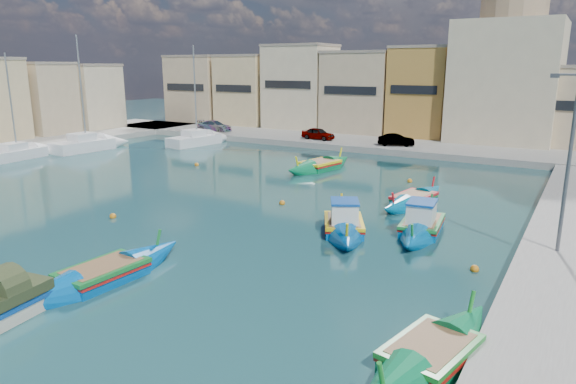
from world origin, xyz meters
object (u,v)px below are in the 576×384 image
Objects in this scene: luzzu_turquoise_cabin at (422,226)px; yacht_midnorth at (99,144)px; luzzu_cyan_mid at (414,200)px; luzzu_cyan_south at (431,356)px; luzzu_blue_south at (103,275)px; yacht_mid at (30,152)px; yacht_north at (207,139)px; quay_street_lamp at (567,163)px; luzzu_blue_cabin at (344,226)px; luzzu_green at (320,166)px; church_block at (508,64)px; tender_near at (5,304)px.

luzzu_turquoise_cabin is 0.70× the size of yacht_midnorth.
luzzu_cyan_mid is 17.70m from luzzu_cyan_south.
luzzu_turquoise_cabin is 15.39m from luzzu_blue_south.
luzzu_blue_south is 0.82× the size of yacht_mid.
yacht_midnorth is (-7.03, -8.58, 0.04)m from yacht_north.
yacht_midnorth reaches higher than luzzu_cyan_south.
quay_street_lamp is at bearing -37.06° from luzzu_cyan_mid.
luzzu_cyan_mid is at bearing 108.74° from luzzu_cyan_south.
luzzu_turquoise_cabin is at bearing 31.28° from luzzu_blue_cabin.
luzzu_blue_cabin is 16.12m from luzzu_green.
luzzu_turquoise_cabin is at bearing 169.94° from quay_street_lamp.
yacht_north is at bearing -152.37° from church_block.
luzzu_turquoise_cabin is at bearing 107.56° from luzzu_cyan_south.
yacht_midnorth is (-39.85, 21.48, 0.23)m from luzzu_cyan_south.
tender_near is at bearing -135.79° from quay_street_lamp.
tender_near is (2.47, -27.86, 0.21)m from luzzu_green.
quay_street_lamp is 0.79× the size of yacht_mid.
luzzu_green is 27.97m from tender_near.
luzzu_blue_south is at bearing 83.43° from tender_near.
luzzu_cyan_south is (3.71, -11.71, -0.08)m from luzzu_turquoise_cabin.
yacht_mid reaches higher than tender_near.
yacht_midnorth is 1.19× the size of yacht_mid.
luzzu_blue_cabin is 0.99× the size of luzzu_cyan_mid.
yacht_north is at bearing 123.16° from luzzu_blue_south.
luzzu_turquoise_cabin is 0.83× the size of yacht_mid.
luzzu_turquoise_cabin is (-6.15, 1.09, -4.02)m from quay_street_lamp.
luzzu_blue_cabin is (-9.56, -0.98, -4.01)m from quay_street_lamp.
luzzu_cyan_mid is at bearing -7.86° from yacht_midnorth.
luzzu_green is at bearing 4.46° from yacht_midnorth.
luzzu_cyan_south is 44.51m from yacht_north.
yacht_mid is at bearing -120.22° from yacht_north.
luzzu_blue_south is 0.69× the size of yacht_midnorth.
tender_near is (-15.53, -15.10, -3.85)m from quay_street_lamp.
yacht_midnorth is at bearing -146.42° from church_block.
church_block is 50.39m from tender_near.
yacht_mid is at bearing 174.21° from quay_street_lamp.
luzzu_cyan_mid is (-0.69, -27.86, -8.17)m from church_block.
quay_street_lamp is 1.05× the size of luzzu_blue_cabin.
quay_street_lamp reaches higher than luzzu_cyan_mid.
luzzu_turquoise_cabin is 1.09× the size of luzzu_cyan_mid.
church_block is 2.39× the size of quay_street_lamp.
church_block is 35.97m from luzzu_blue_cabin.
quay_street_lamp is at bearing -28.86° from yacht_north.
luzzu_green reaches higher than luzzu_cyan_mid.
luzzu_blue_south is at bearing -111.64° from luzzu_cyan_mid.
tender_near is at bearing -84.93° from luzzu_green.
luzzu_turquoise_cabin reaches higher than luzzu_cyan_mid.
tender_near is at bearing -120.07° from luzzu_turquoise_cabin.
luzzu_cyan_mid is 35.90m from yacht_mid.
luzzu_blue_south reaches higher than luzzu_cyan_mid.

